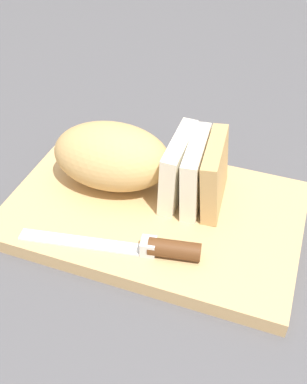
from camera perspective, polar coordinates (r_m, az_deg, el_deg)
ground_plane at (r=0.70m, az=-0.00°, el=-3.30°), size 3.00×3.00×0.00m
cutting_board at (r=0.69m, az=-0.00°, el=-2.60°), size 0.43×0.27×0.02m
bread_loaf at (r=0.69m, az=-2.43°, el=3.98°), size 0.27×0.13×0.10m
bread_knife at (r=0.61m, az=0.07°, el=-6.92°), size 0.25×0.06×0.02m
crumb_near_knife at (r=0.72m, az=-0.97°, el=1.39°), size 0.01×0.01×0.01m
crumb_near_loaf at (r=0.72m, az=2.71°, el=0.71°), size 0.00×0.00×0.00m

